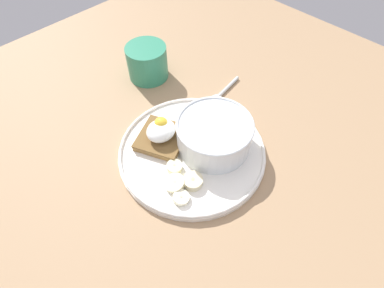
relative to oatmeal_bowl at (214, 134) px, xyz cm
name	(u,v)px	position (x,y,z in cm)	size (l,w,h in cm)	color
ground_plane	(192,157)	(3.93, -1.85, -5.01)	(120.00, 120.00, 2.00)	#9F7D59
plate	(192,151)	(3.93, -1.85, -3.21)	(27.69, 27.69, 1.60)	white
oatmeal_bowl	(214,134)	(0.00, 0.00, 0.00)	(14.07, 14.07, 6.01)	white
toast_slice	(162,138)	(6.27, -7.65, -2.19)	(11.35, 11.35, 1.46)	brown
poached_egg	(161,129)	(6.15, -7.75, 0.09)	(5.71, 5.02, 3.71)	white
banana_slice_front	(193,181)	(8.84, 3.23, -2.30)	(4.58, 4.59, 1.47)	beige
banana_slice_left	(174,167)	(9.04, -1.20, -2.40)	(3.77, 3.80, 1.30)	#F5EFBA
banana_slice_back	(181,198)	(12.44, 3.99, -2.48)	(4.04, 4.04, 1.22)	#F5EEC8
banana_slice_right	(175,183)	(11.33, 1.31, -2.31)	(5.07, 5.03, 1.75)	#F6ECBD
coffee_mug	(147,62)	(-5.20, -25.22, -0.06)	(9.16, 9.16, 7.68)	#2E8261
spoon	(221,94)	(-12.15, -8.61, -3.61)	(11.06, 2.99, 0.80)	silver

